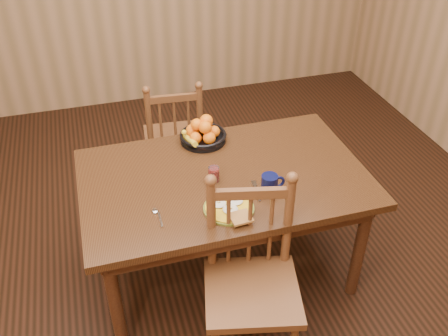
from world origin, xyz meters
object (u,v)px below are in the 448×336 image
object	(u,v)px
dining_table	(224,187)
chair_near	(251,282)
coffee_mug	(270,183)
fruit_bowl	(203,133)
chair_far	(174,138)
breakfast_plate	(229,208)

from	to	relation	value
dining_table	chair_near	distance (m)	0.60
coffee_mug	fruit_bowl	world-z (taller)	fruit_bowl
dining_table	chair_far	xyz separation A→B (m)	(-0.11, 0.92, -0.21)
chair_far	breakfast_plate	distance (m)	1.26
chair_far	coffee_mug	xyz separation A→B (m)	(0.31, -1.13, 0.34)
dining_table	breakfast_plate	world-z (taller)	breakfast_plate
fruit_bowl	chair_far	bearing A→B (deg)	98.86
coffee_mug	chair_far	bearing A→B (deg)	105.25
breakfast_plate	fruit_bowl	bearing A→B (deg)	87.25
chair_far	coffee_mug	world-z (taller)	chair_far
fruit_bowl	dining_table	bearing A→B (deg)	-86.16
dining_table	breakfast_plate	size ratio (longest dim) A/B	5.49
chair_far	fruit_bowl	xyz separation A→B (m)	(0.08, -0.54, 0.35)
breakfast_plate	coffee_mug	bearing A→B (deg)	19.55
chair_near	fruit_bowl	xyz separation A→B (m)	(0.00, 0.96, 0.31)
chair_near	fruit_bowl	world-z (taller)	chair_near
chair_far	breakfast_plate	size ratio (longest dim) A/B	3.22
dining_table	fruit_bowl	bearing A→B (deg)	93.84
dining_table	chair_far	distance (m)	0.95
chair_near	dining_table	bearing A→B (deg)	100.47
dining_table	chair_near	world-z (taller)	chair_near
chair_near	fruit_bowl	distance (m)	1.01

